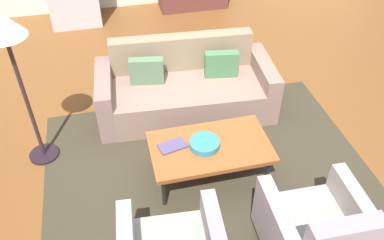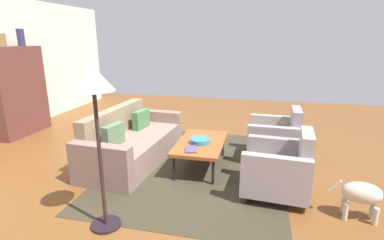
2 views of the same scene
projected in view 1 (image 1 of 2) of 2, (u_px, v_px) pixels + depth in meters
The scene contains 8 objects.
ground_plane at pixel (198, 133), 4.79m from camera, with size 10.84×10.84×0.00m, color brown.
area_rug at pixel (208, 170), 4.33m from camera, with size 3.40×2.60×0.01m, color #373223.
couch at pixel (185, 88), 4.99m from camera, with size 2.16×1.04×0.86m.
coffee_table at pixel (210, 148), 4.05m from camera, with size 1.20×0.70×0.42m.
armchair_right at pixel (318, 237), 3.31m from camera, with size 0.82×0.82×0.88m.
fruit_bowl at pixel (204, 144), 3.99m from camera, with size 0.30×0.30×0.07m, color teal.
book_stack at pixel (172, 146), 4.00m from camera, with size 0.30×0.22×0.02m.
floor_lamp at pixel (6, 40), 3.58m from camera, with size 0.40×0.40×1.72m.
Camera 1 is at (-0.90, -3.44, 3.22)m, focal length 37.89 mm.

